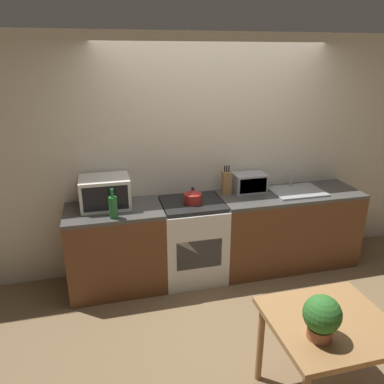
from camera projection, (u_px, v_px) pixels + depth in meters
ground_plane at (239, 305)px, 3.77m from camera, size 16.00×16.00×0.00m
wall_back at (212, 156)px, 4.23m from camera, size 10.00×0.06×2.60m
counter_left_run at (116, 249)px, 3.95m from camera, size 0.98×0.62×0.90m
counter_right_run at (287, 229)px, 4.40m from camera, size 1.63×0.62×0.90m
stove_range at (192, 240)px, 4.13m from camera, size 0.67×0.62×0.90m
kettle at (193, 196)px, 3.92m from camera, size 0.20×0.20×0.18m
microwave at (105, 192)px, 3.81m from camera, size 0.50×0.39×0.31m
bottle at (113, 207)px, 3.55m from camera, size 0.08×0.08×0.29m
knife_block at (226, 182)px, 4.18m from camera, size 0.10×0.08×0.33m
toaster_oven at (249, 183)px, 4.26m from camera, size 0.36×0.25×0.21m
sink_basin at (297, 191)px, 4.26m from camera, size 0.58×0.44×0.24m
dining_table at (329, 333)px, 2.50m from camera, size 0.80×0.73×0.72m
potted_plant at (322, 316)px, 2.27m from camera, size 0.23×0.23×0.29m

